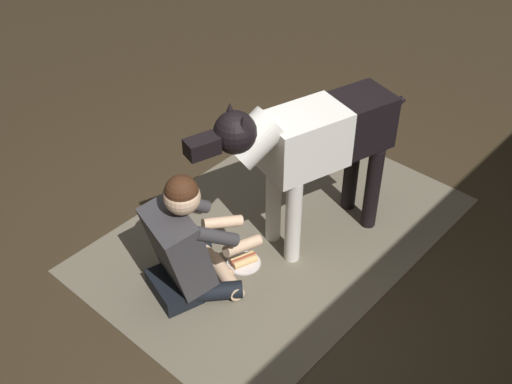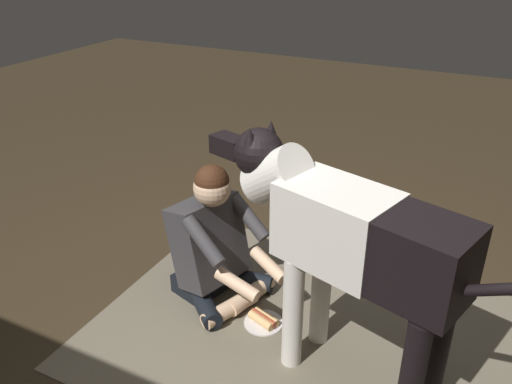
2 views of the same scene
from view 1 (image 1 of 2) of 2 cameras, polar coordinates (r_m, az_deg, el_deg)
ground_plane at (r=4.28m, az=0.63°, el=-5.92°), size 13.09×13.09×0.00m
area_rug at (r=4.46m, az=1.83°, el=-3.61°), size 2.50×1.71×0.01m
person_sitting_on_floor at (r=3.88m, az=-6.12°, el=-4.69°), size 0.74×0.59×0.86m
large_dog at (r=3.96m, az=4.84°, el=4.27°), size 1.50×0.59×1.18m
hot_dog_on_plate at (r=4.23m, az=-1.09°, el=-6.03°), size 0.22×0.22×0.06m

